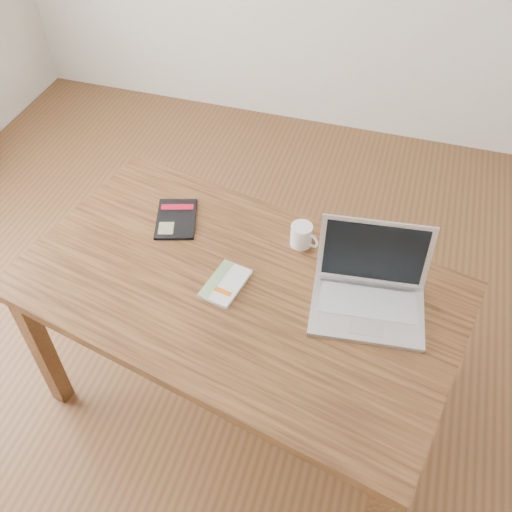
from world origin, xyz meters
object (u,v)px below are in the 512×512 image
(white_guidebook, at_px, (225,284))
(coffee_mug, at_px, (302,235))
(desk, at_px, (237,302))
(laptop, at_px, (370,290))
(black_guidebook, at_px, (176,219))

(white_guidebook, height_order, coffee_mug, coffee_mug)
(desk, relative_size, laptop, 4.14)
(white_guidebook, xyz_separation_m, coffee_mug, (0.20, 0.27, 0.04))
(desk, bearing_deg, coffee_mug, 69.82)
(laptop, relative_size, coffee_mug, 3.57)
(white_guidebook, distance_m, coffee_mug, 0.34)
(black_guidebook, height_order, laptop, laptop)
(white_guidebook, bearing_deg, coffee_mug, 64.23)
(laptop, bearing_deg, black_guidebook, 159.88)
(white_guidebook, xyz_separation_m, black_guidebook, (-0.29, 0.25, -0.00))
(desk, xyz_separation_m, coffee_mug, (0.16, 0.26, 0.13))
(black_guidebook, xyz_separation_m, coffee_mug, (0.49, 0.02, 0.04))
(black_guidebook, distance_m, laptop, 0.78)
(coffee_mug, bearing_deg, black_guidebook, -155.46)
(white_guidebook, xyz_separation_m, laptop, (0.47, 0.07, 0.05))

